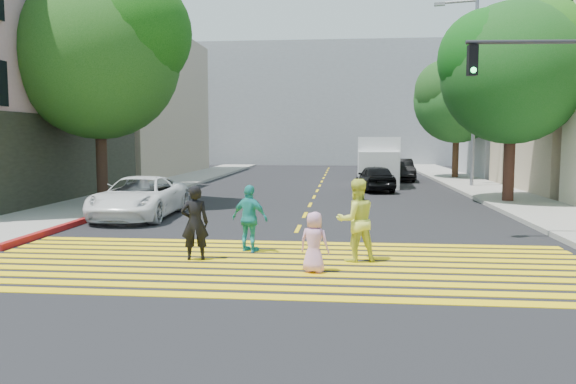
# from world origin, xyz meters

# --- Properties ---
(ground) EXTENTS (120.00, 120.00, 0.00)m
(ground) POSITION_xyz_m (0.00, 0.00, 0.00)
(ground) COLOR black
(sidewalk_left) EXTENTS (3.00, 40.00, 0.15)m
(sidewalk_left) POSITION_xyz_m (-8.50, 22.00, 0.07)
(sidewalk_left) COLOR gray
(sidewalk_left) RESTS_ON ground
(sidewalk_right) EXTENTS (3.00, 60.00, 0.15)m
(sidewalk_right) POSITION_xyz_m (8.50, 15.00, 0.07)
(sidewalk_right) COLOR gray
(sidewalk_right) RESTS_ON ground
(curb_red) EXTENTS (0.20, 8.00, 0.16)m
(curb_red) POSITION_xyz_m (-6.90, 6.00, 0.08)
(curb_red) COLOR maroon
(curb_red) RESTS_ON ground
(crosswalk) EXTENTS (13.40, 5.30, 0.01)m
(crosswalk) POSITION_xyz_m (0.00, 1.28, 0.01)
(crosswalk) COLOR yellow
(crosswalk) RESTS_ON ground
(lane_line) EXTENTS (0.12, 34.40, 0.01)m
(lane_line) POSITION_xyz_m (0.00, 22.50, 0.01)
(lane_line) COLOR yellow
(lane_line) RESTS_ON ground
(building_left_tan) EXTENTS (12.00, 16.00, 10.00)m
(building_left_tan) POSITION_xyz_m (-16.00, 28.00, 5.00)
(building_left_tan) COLOR tan
(building_left_tan) RESTS_ON ground
(building_right_grey) EXTENTS (10.00, 10.00, 10.00)m
(building_right_grey) POSITION_xyz_m (15.00, 30.00, 5.00)
(building_right_grey) COLOR gray
(building_right_grey) RESTS_ON ground
(backdrop_block) EXTENTS (30.00, 8.00, 12.00)m
(backdrop_block) POSITION_xyz_m (0.00, 48.00, 6.00)
(backdrop_block) COLOR gray
(backdrop_block) RESTS_ON ground
(tree_left) EXTENTS (7.82, 7.46, 9.09)m
(tree_left) POSITION_xyz_m (-8.10, 10.87, 6.13)
(tree_left) COLOR black
(tree_left) RESTS_ON ground
(tree_right_near) EXTENTS (6.49, 5.99, 8.25)m
(tree_right_near) POSITION_xyz_m (8.10, 13.09, 5.58)
(tree_right_near) COLOR #341D15
(tree_right_near) RESTS_ON ground
(tree_right_far) EXTENTS (7.17, 7.13, 8.00)m
(tree_right_far) POSITION_xyz_m (8.58, 26.75, 5.40)
(tree_right_far) COLOR #4A311B
(tree_right_far) RESTS_ON ground
(pedestrian_man) EXTENTS (0.69, 0.54, 1.67)m
(pedestrian_man) POSITION_xyz_m (-1.93, 1.55, 0.83)
(pedestrian_man) COLOR black
(pedestrian_man) RESTS_ON ground
(pedestrian_woman) EXTENTS (1.06, 0.94, 1.83)m
(pedestrian_woman) POSITION_xyz_m (1.62, 1.77, 0.91)
(pedestrian_woman) COLOR #DAE14D
(pedestrian_woman) RESTS_ON ground
(pedestrian_child) EXTENTS (0.70, 0.56, 1.24)m
(pedestrian_child) POSITION_xyz_m (0.77, 0.64, 0.62)
(pedestrian_child) COLOR #D492BC
(pedestrian_child) RESTS_ON ground
(pedestrian_extra) EXTENTS (1.02, 0.71, 1.60)m
(pedestrian_extra) POSITION_xyz_m (-0.87, 2.56, 0.80)
(pedestrian_extra) COLOR teal
(pedestrian_extra) RESTS_ON ground
(white_sedan) EXTENTS (2.42, 5.06, 1.39)m
(white_sedan) POSITION_xyz_m (-5.54, 7.82, 0.70)
(white_sedan) COLOR white
(white_sedan) RESTS_ON ground
(dark_car_near) EXTENTS (2.08, 4.10, 1.34)m
(dark_car_near) POSITION_xyz_m (2.92, 18.14, 0.67)
(dark_car_near) COLOR black
(dark_car_near) RESTS_ON ground
(silver_car) EXTENTS (2.48, 5.02, 1.40)m
(silver_car) POSITION_xyz_m (3.51, 29.82, 0.70)
(silver_car) COLOR gray
(silver_car) RESTS_ON ground
(dark_car_parked) EXTENTS (1.54, 4.21, 1.38)m
(dark_car_parked) POSITION_xyz_m (4.87, 25.14, 0.69)
(dark_car_parked) COLOR black
(dark_car_parked) RESTS_ON ground
(white_van) EXTENTS (2.43, 5.89, 2.74)m
(white_van) POSITION_xyz_m (3.27, 21.45, 1.30)
(white_van) COLOR white
(white_van) RESTS_ON ground
(traffic_signal) EXTENTS (3.76, 0.52, 5.51)m
(traffic_signal) POSITION_xyz_m (7.07, 4.72, 3.57)
(traffic_signal) COLOR black
(traffic_signal) RESTS_ON ground
(street_lamp) EXTENTS (2.26, 0.69, 10.03)m
(street_lamp) POSITION_xyz_m (7.96, 20.35, 5.76)
(street_lamp) COLOR slate
(street_lamp) RESTS_ON ground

